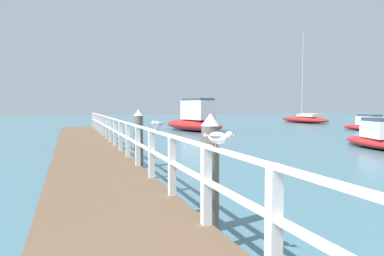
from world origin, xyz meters
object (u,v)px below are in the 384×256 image
Objects in this scene: seagull_background at (157,124)px; boat_0 at (304,119)px; dock_piling_far at (139,138)px; seagull_foreground at (218,137)px; dock_piling_near at (210,171)px; boat_5 at (366,125)px; boat_2 at (374,138)px; boat_4 at (194,120)px.

boat_0 reaches higher than seagull_background.
dock_piling_far is 4.16× the size of seagull_foreground.
seagull_foreground is at bearing -107.66° from dock_piling_near.
boat_5 is (20.00, 10.77, -0.51)m from dock_piling_far.
boat_0 is at bearing 44.78° from dock_piling_far.
dock_piling_far is 4.53× the size of seagull_background.
boat_0 reaches higher than boat_2.
dock_piling_near is 6.03m from dock_piling_far.
dock_piling_far reaches higher than boat_2.
dock_piling_near reaches higher than seagull_background.
boat_4 is at bearing -74.47° from seagull_background.
boat_5 is at bearing -116.34° from boat_2.
dock_piling_near is 22.04m from boat_4.
dock_piling_far reaches higher than seagull_foreground.
boat_0 is at bearing -100.85° from boat_5.
boat_2 is at bearing 51.46° from boat_5.
boat_0 reaches higher than dock_piling_far.
dock_piling_near is at bearing 51.42° from boat_2.
seagull_foreground is at bearing -128.26° from boat_0.
boat_4 is (-16.50, -8.59, 0.41)m from boat_0.
dock_piling_far reaches higher than boat_5.
dock_piling_far is 0.40× the size of boat_2.
boat_2 is (-12.27, -21.76, 0.04)m from boat_0.
boat_2 is (11.33, 7.69, -0.47)m from dock_piling_near.
dock_piling_near is 37.74m from boat_0.
dock_piling_far is 0.25× the size of boat_4.
dock_piling_near is at bearing -128.92° from boat_0.
dock_piling_near is 0.18× the size of boat_0.
boat_0 is 24.98m from boat_2.
boat_0 reaches higher than dock_piling_near.
boat_5 is (12.90, -4.07, -0.41)m from boat_4.
seagull_foreground is 3.12m from seagull_background.
boat_2 is 13.84m from boat_4.
dock_piling_far is 11.46m from boat_2.
seagull_foreground is 14.73m from boat_2.
boat_0 is at bearing -155.20° from seagull_foreground.
boat_4 is at bearing -54.93° from boat_2.
boat_4 reaches higher than seagull_background.
seagull_foreground is 0.10× the size of boat_2.
boat_2 is at bearing -116.74° from seagull_background.
seagull_foreground is at bearing -92.99° from dock_piling_far.
dock_piling_near is 13.70m from boat_2.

